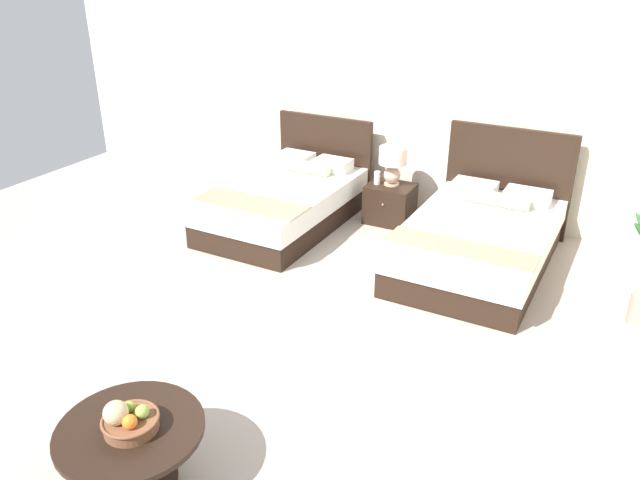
{
  "coord_description": "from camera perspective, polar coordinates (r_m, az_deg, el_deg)",
  "views": [
    {
      "loc": [
        2.31,
        -3.9,
        2.95
      ],
      "look_at": [
        0.01,
        0.54,
        0.59
      ],
      "focal_mm": 34.91,
      "sensor_mm": 36.0,
      "label": 1
    }
  ],
  "objects": [
    {
      "name": "ground_plane",
      "position": [
        5.42,
        -2.79,
        -7.95
      ],
      "size": [
        10.22,
        9.79,
        0.02
      ],
      "primitive_type": "cube",
      "color": "#ACA092"
    },
    {
      "name": "wall_back",
      "position": [
        7.55,
        9.07,
        12.46
      ],
      "size": [
        10.22,
        0.12,
        2.65
      ],
      "primitive_type": "cube",
      "color": "beige",
      "rests_on": "ground"
    },
    {
      "name": "bed_near_window",
      "position": [
        7.25,
        -3.12,
        3.6
      ],
      "size": [
        1.31,
        2.12,
        1.08
      ],
      "color": "black",
      "rests_on": "ground"
    },
    {
      "name": "bed_near_corner",
      "position": [
        6.5,
        14.46,
        0.1
      ],
      "size": [
        1.41,
        2.21,
        1.2
      ],
      "color": "black",
      "rests_on": "ground"
    },
    {
      "name": "nightstand",
      "position": [
        7.36,
        6.43,
        3.34
      ],
      "size": [
        0.53,
        0.46,
        0.46
      ],
      "color": "black",
      "rests_on": "ground"
    },
    {
      "name": "table_lamp",
      "position": [
        7.21,
        6.69,
        7.17
      ],
      "size": [
        0.32,
        0.32,
        0.45
      ],
      "color": "#CEA88E",
      "rests_on": "nightstand"
    },
    {
      "name": "vase",
      "position": [
        7.27,
        5.26,
        5.71
      ],
      "size": [
        0.07,
        0.07,
        0.16
      ],
      "color": "silver",
      "rests_on": "nightstand"
    },
    {
      "name": "coffee_table",
      "position": [
        4.0,
        -16.86,
        -17.27
      ],
      "size": [
        0.87,
        0.87,
        0.42
      ],
      "color": "black",
      "rests_on": "ground"
    },
    {
      "name": "fruit_bowl",
      "position": [
        3.87,
        -17.19,
        -15.48
      ],
      "size": [
        0.33,
        0.33,
        0.21
      ],
      "color": "brown",
      "rests_on": "coffee_table"
    }
  ]
}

